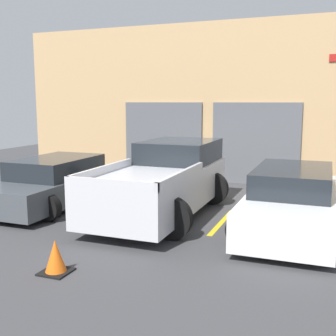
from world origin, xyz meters
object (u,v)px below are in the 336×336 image
at_px(sedan_white, 292,201).
at_px(sedan_side, 55,183).
at_px(pickup_truck, 164,180).
at_px(traffic_cone, 55,258).

height_order(sedan_white, sedan_side, sedan_white).
bearing_deg(sedan_side, pickup_truck, 4.17).
height_order(sedan_side, traffic_cone, sedan_side).
distance_m(sedan_white, traffic_cone, 5.11).
bearing_deg(traffic_cone, sedan_side, 125.72).
bearing_deg(sedan_white, traffic_cone, -131.02).
bearing_deg(pickup_truck, traffic_cone, -94.08).
xyz_separation_m(sedan_white, traffic_cone, (-3.34, -3.84, -0.38)).
bearing_deg(pickup_truck, sedan_side, -175.83).
height_order(pickup_truck, sedan_side, pickup_truck).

